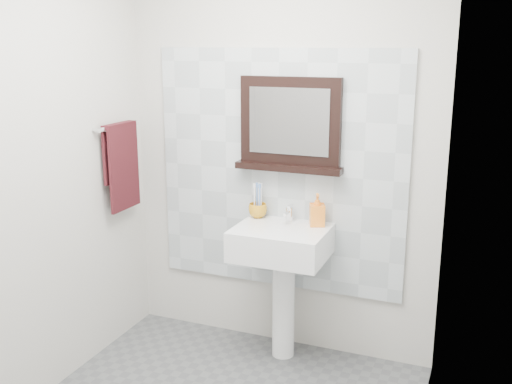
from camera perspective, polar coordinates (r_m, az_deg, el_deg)
back_wall at (r=3.72m, az=2.25°, el=3.50°), size 2.00×0.01×2.50m
front_wall at (r=1.88m, az=-21.44°, el=-8.26°), size 2.00×0.01×2.50m
left_wall at (r=3.31m, az=-21.18°, el=1.21°), size 0.01×2.20×2.50m
right_wall at (r=2.45m, az=15.67°, el=-2.63°), size 0.01×2.20×2.50m
splashback at (r=3.73m, az=2.17°, el=1.96°), size 1.60×0.02×1.50m
pedestal_sink at (r=3.63m, az=2.45°, el=-6.16°), size 0.55×0.44×0.96m
toothbrush_cup at (r=3.76m, az=0.17°, el=-1.77°), size 0.14×0.14×0.09m
toothbrushes at (r=3.74m, az=0.21°, el=-0.61°), size 0.05×0.04×0.21m
soap_dispenser at (r=3.60m, az=5.85°, el=-1.70°), size 0.12×0.12×0.20m
framed_mirror at (r=3.62m, az=3.27°, el=6.24°), size 0.67×0.11×0.57m
towel_bar at (r=3.84m, az=-12.95°, el=6.12°), size 0.07×0.40×0.03m
hand_towel at (r=3.87m, az=-12.69°, el=3.04°), size 0.06×0.30×0.55m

